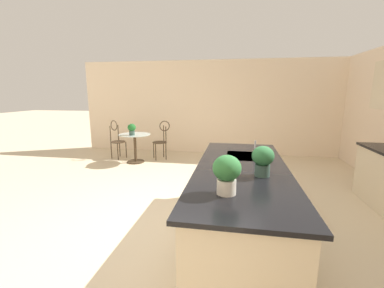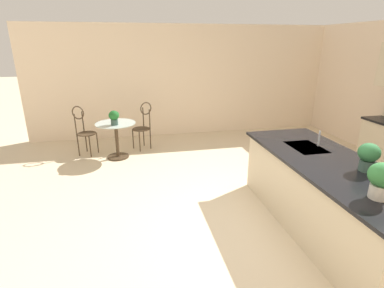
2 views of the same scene
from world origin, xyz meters
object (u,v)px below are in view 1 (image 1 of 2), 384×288
potted_plant_on_table (132,129)px  potted_plant_counter_near (263,159)px  bistro_table (135,145)px  chair_by_island (162,138)px  potted_plant_counter_far (227,172)px  chair_near_window (117,138)px

potted_plant_on_table → potted_plant_counter_near: bearing=41.2°
bistro_table → potted_plant_on_table: 0.48m
chair_by_island → potted_plant_counter_near: potted_plant_counter_near is taller
bistro_table → potted_plant_counter_far: (3.94, 2.49, 0.67)m
bistro_table → potted_plant_counter_near: 4.47m
bistro_table → potted_plant_on_table: size_ratio=2.81×
chair_near_window → potted_plant_on_table: 0.88m
potted_plant_counter_far → potted_plant_counter_near: 0.65m
bistro_table → potted_plant_counter_near: bearing=39.9°
chair_by_island → potted_plant_on_table: size_ratio=3.66×
bistro_table → chair_near_window: size_ratio=0.77×
chair_near_window → potted_plant_counter_near: potted_plant_counter_near is taller
chair_by_island → potted_plant_counter_far: 4.85m
chair_near_window → potted_plant_counter_far: bearing=36.4°
bistro_table → chair_near_window: bearing=-117.3°
chair_near_window → chair_by_island: (-0.13, 1.24, 0.00)m
potted_plant_on_table → chair_near_window: bearing=-126.2°
chair_by_island → potted_plant_on_table: chair_by_island is taller
bistro_table → potted_plant_on_table: potted_plant_on_table is taller
bistro_table → potted_plant_counter_near: size_ratio=2.49×
potted_plant_on_table → potted_plant_counter_near: (3.25, 2.85, 0.20)m
potted_plant_on_table → bistro_table: bearing=176.9°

